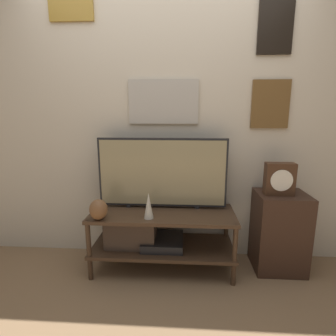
{
  "coord_description": "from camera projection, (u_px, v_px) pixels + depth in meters",
  "views": [
    {
      "loc": [
        0.18,
        -1.86,
        1.38
      ],
      "look_at": [
        0.05,
        0.29,
        0.92
      ],
      "focal_mm": 28.0,
      "sensor_mm": 36.0,
      "label": 1
    }
  ],
  "objects": [
    {
      "name": "side_table",
      "position": [
        279.0,
        231.0,
        2.32
      ],
      "size": [
        0.43,
        0.37,
        0.7
      ],
      "color": "#382319",
      "rests_on": "ground_plane"
    },
    {
      "name": "vase_slim_bronze",
      "position": [
        149.0,
        206.0,
        2.13
      ],
      "size": [
        0.08,
        0.08,
        0.22
      ],
      "color": "beige",
      "rests_on": "media_console"
    },
    {
      "name": "wall_back",
      "position": [
        165.0,
        115.0,
        2.41
      ],
      "size": [
        6.4,
        0.08,
        2.7
      ],
      "color": "beige",
      "rests_on": "ground_plane"
    },
    {
      "name": "ground_plane",
      "position": [
        160.0,
        287.0,
        2.11
      ],
      "size": [
        12.0,
        12.0,
        0.0
      ],
      "primitive_type": "plane",
      "color": "#846647"
    },
    {
      "name": "mantel_clock",
      "position": [
        280.0,
        179.0,
        2.19
      ],
      "size": [
        0.24,
        0.11,
        0.27
      ],
      "color": "#422819",
      "rests_on": "side_table"
    },
    {
      "name": "media_console",
      "position": [
        151.0,
        232.0,
        2.33
      ],
      "size": [
        1.25,
        0.5,
        0.53
      ],
      "color": "#422D1E",
      "rests_on": "ground_plane"
    },
    {
      "name": "television",
      "position": [
        162.0,
        173.0,
        2.33
      ],
      "size": [
        1.14,
        0.05,
        0.64
      ],
      "color": "black",
      "rests_on": "media_console"
    },
    {
      "name": "vase_urn_stoneware",
      "position": [
        98.0,
        209.0,
        2.11
      ],
      "size": [
        0.15,
        0.14,
        0.17
      ],
      "color": "brown",
      "rests_on": "media_console"
    }
  ]
}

